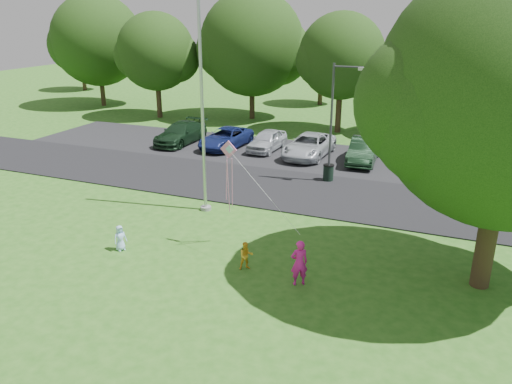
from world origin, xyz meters
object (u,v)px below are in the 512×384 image
at_px(trash_can, 328,173).
at_px(kite, 230,161).
at_px(child_blue, 120,238).
at_px(flagpole, 203,121).
at_px(woman, 299,263).
at_px(street_lamp, 336,113).
at_px(big_tree, 507,100).
at_px(child_yellow, 246,256).

bearing_deg(trash_can, kite, -99.20).
xyz_separation_m(trash_can, child_blue, (-5.28, -11.09, 0.04)).
xyz_separation_m(flagpole, kite, (2.70, -3.06, -0.70)).
distance_m(flagpole, kite, 4.14).
distance_m(woman, child_blue, 7.09).
relative_size(street_lamp, woman, 3.87).
distance_m(trash_can, big_tree, 12.81).
height_order(flagpole, child_blue, flagpole).
xyz_separation_m(big_tree, woman, (-5.51, -2.14, -5.38)).
xyz_separation_m(street_lamp, big_tree, (7.03, -8.68, 2.43)).
bearing_deg(child_yellow, kite, 94.94).
xyz_separation_m(street_lamp, trash_can, (-0.29, 0.14, -3.28)).
bearing_deg(flagpole, woman, -38.67).
distance_m(big_tree, kite, 9.23).
bearing_deg(woman, kite, -60.27).
xyz_separation_m(big_tree, child_yellow, (-7.56, -1.83, -5.66)).
bearing_deg(trash_can, flagpole, -124.28).
height_order(trash_can, kite, kite).
bearing_deg(child_blue, flagpole, 16.75).
bearing_deg(child_yellow, child_blue, 148.79).
height_order(big_tree, child_blue, big_tree).
height_order(big_tree, kite, big_tree).
distance_m(trash_can, kite, 9.81).
height_order(child_yellow, child_blue, child_yellow).
relative_size(big_tree, woman, 6.46).
bearing_deg(big_tree, child_blue, -169.79).
bearing_deg(big_tree, child_yellow, -166.39).
xyz_separation_m(street_lamp, child_yellow, (-0.53, -10.51, -3.23)).
bearing_deg(street_lamp, big_tree, -51.29).
xyz_separation_m(woman, child_yellow, (-2.05, 0.31, -0.29)).
bearing_deg(kite, child_yellow, -46.72).
relative_size(child_yellow, child_blue, 1.02).
relative_size(street_lamp, trash_can, 6.66).
xyz_separation_m(trash_can, big_tree, (7.32, -8.82, 5.71)).
relative_size(flagpole, trash_can, 10.69).
distance_m(street_lamp, child_blue, 12.71).
height_order(big_tree, woman, big_tree).
distance_m(trash_can, child_yellow, 10.65).
distance_m(street_lamp, kite, 9.26).
bearing_deg(woman, child_yellow, -41.07).
bearing_deg(big_tree, flagpole, 166.98).
relative_size(trash_can, big_tree, 0.09).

